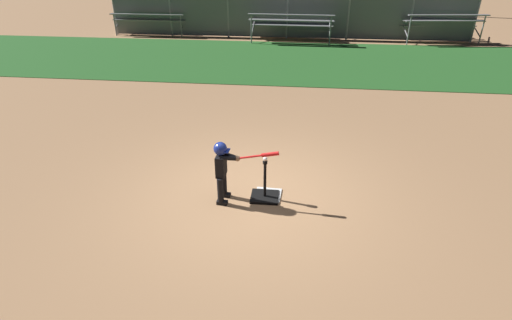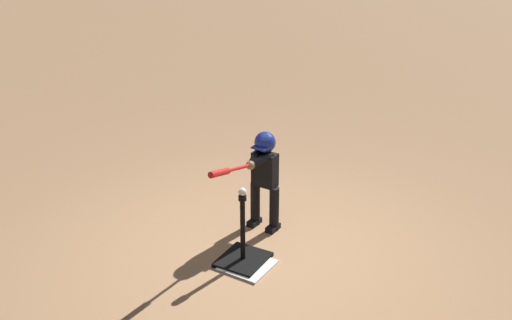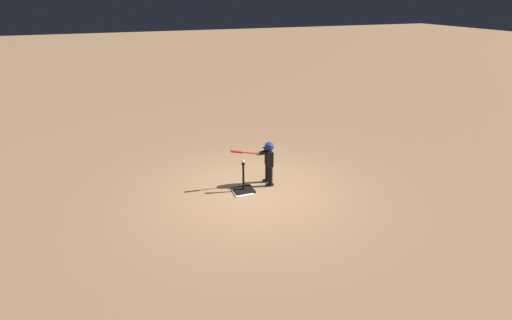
% 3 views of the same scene
% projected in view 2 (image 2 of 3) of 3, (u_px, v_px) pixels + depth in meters
% --- Properties ---
extents(ground_plane, '(90.00, 90.00, 0.00)m').
position_uv_depth(ground_plane, '(261.00, 253.00, 5.93)').
color(ground_plane, '#AD7F56').
extents(home_plate, '(0.46, 0.46, 0.02)m').
position_uv_depth(home_plate, '(248.00, 265.00, 5.71)').
color(home_plate, white).
rests_on(home_plate, ground_plane).
extents(batting_tee, '(0.47, 0.42, 0.72)m').
position_uv_depth(batting_tee, '(243.00, 254.00, 5.76)').
color(batting_tee, black).
rests_on(batting_tee, ground_plane).
extents(batter_child, '(1.05, 0.34, 1.08)m').
position_uv_depth(batter_child, '(263.00, 170.00, 6.12)').
color(batter_child, black).
rests_on(batter_child, ground_plane).
extents(baseball, '(0.07, 0.07, 0.07)m').
position_uv_depth(baseball, '(242.00, 192.00, 5.49)').
color(baseball, white).
rests_on(baseball, batting_tee).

